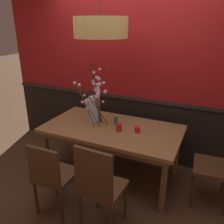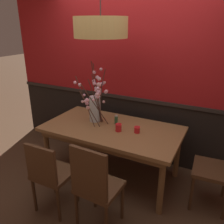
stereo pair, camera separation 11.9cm
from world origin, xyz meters
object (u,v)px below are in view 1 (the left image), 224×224
Objects in this scene: chair_far_side_left at (119,118)px; candle_holder_nearer_center at (119,127)px; dining_table at (112,133)px; pendant_lamp at (101,27)px; vase_with_blossoms at (95,105)px; candle_holder_nearer_edge at (137,129)px; chair_near_side_left at (52,174)px; condiment_bottle at (116,120)px; chair_head_east_end at (221,162)px; chair_near_side_right at (99,185)px; chair_far_side_right at (150,120)px.

candle_holder_nearer_center is at bearing -66.70° from chair_far_side_left.
pendant_lamp reaches higher than dining_table.
dining_table is 2.13× the size of vase_with_blossoms.
chair_far_side_left is at bearing 125.68° from candle_holder_nearer_edge.
dining_table is at bearing 71.77° from chair_near_side_left.
chair_head_east_end is at bearing -3.90° from condiment_bottle.
chair_near_side_right is at bearing -139.16° from chair_head_east_end.
candle_holder_nearer_edge is at bearing -54.32° from chair_far_side_left.
candle_holder_nearer_edge is 0.37m from condiment_bottle.
candle_holder_nearer_edge is at bearing 85.14° from chair_near_side_right.
chair_near_side_right is 0.92m from candle_holder_nearer_edge.
candle_holder_nearer_center is (0.40, -0.93, 0.29)m from chair_far_side_left.
condiment_bottle is (0.30, 1.02, 0.30)m from chair_near_side_left.
pendant_lamp is at bearing 114.97° from chair_near_side_right.
candle_holder_nearer_edge is at bearing -19.98° from condiment_bottle.
condiment_bottle is (-0.35, 0.13, 0.02)m from candle_holder_nearer_edge.
chair_far_side_left is (-0.28, 0.87, -0.16)m from dining_table.
chair_head_east_end is 1.24m from candle_holder_nearer_center.
chair_far_side_left is 0.93m from vase_with_blossoms.
dining_table is 0.94m from chair_near_side_right.
chair_far_side_right is at bearing 96.04° from candle_holder_nearer_edge.
chair_near_side_right is at bearing -72.76° from dining_table.
vase_with_blossoms is (0.00, 0.97, 0.49)m from chair_near_side_left.
chair_head_east_end reaches higher than chair_far_side_right.
chair_far_side_right is 1.03m from candle_holder_nearer_center.
pendant_lamp is at bearing -109.85° from chair_far_side_right.
chair_near_side_left is 1.90m from chair_far_side_right.
chair_near_side_left is 8.86× the size of candle_holder_nearer_center.
chair_near_side_left reaches higher than dining_table.
chair_far_side_left reaches higher than dining_table.
chair_near_side_left reaches higher than candle_holder_nearer_center.
dining_table is at bearing 33.73° from pendant_lamp.
chair_far_side_left is 6.85× the size of condiment_bottle.
pendant_lamp is (-0.23, -0.01, 1.19)m from candle_holder_nearer_center.
vase_with_blossoms is 6.55× the size of condiment_bottle.
chair_far_side_right is 0.96m from candle_holder_nearer_edge.
chair_far_side_right is 0.88m from condiment_bottle.
chair_far_side_left is at bearing 110.42° from condiment_bottle.
chair_far_side_right is at bearing 82.65° from candle_holder_nearer_center.
dining_table is at bearing -72.37° from chair_far_side_left.
condiment_bottle is (0.29, 0.05, -0.19)m from vase_with_blossoms.
chair_far_side_right is (0.25, 0.92, -0.12)m from dining_table.
chair_head_east_end reaches higher than chair_far_side_left.
vase_with_blossoms is 0.86× the size of pendant_lamp.
chair_near_side_right is at bearing -79.69° from candle_holder_nearer_center.
condiment_bottle is at bearing -107.46° from chair_far_side_right.
condiment_bottle is (-0.12, 0.19, 0.01)m from candle_holder_nearer_center.
chair_head_east_end is 1.13× the size of chair_far_side_left.
dining_table is 0.93m from chair_far_side_left.
vase_with_blossoms is at bearing 89.84° from chair_near_side_left.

